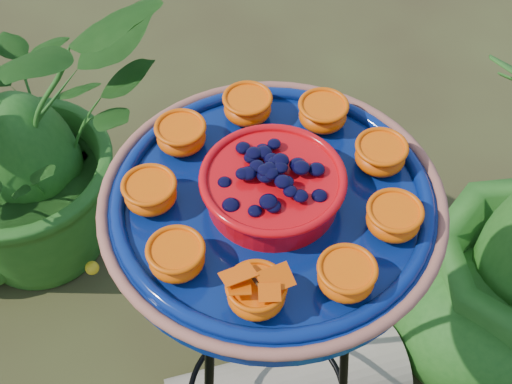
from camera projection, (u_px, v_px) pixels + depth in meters
tripod_stand at (268, 339)px, 1.31m from camera, size 0.43×0.43×0.93m
feeder_dish at (272, 200)px, 1.00m from camera, size 0.60×0.60×0.11m
shrub_back_left at (18, 133)px, 1.84m from camera, size 1.02×1.02×0.86m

